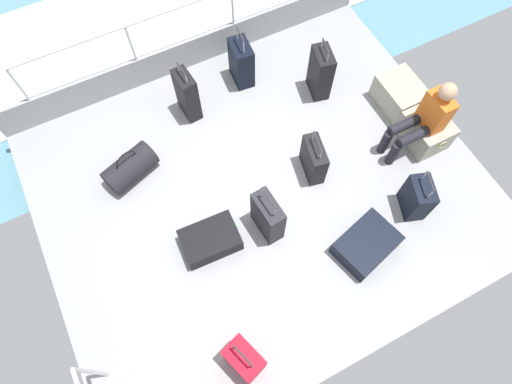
{
  "coord_description": "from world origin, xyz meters",
  "views": [
    {
      "loc": [
        1.99,
        -1.1,
        4.75
      ],
      "look_at": [
        0.12,
        -0.14,
        0.25
      ],
      "focal_mm": 30.36,
      "sensor_mm": 36.0,
      "label": 1
    }
  ],
  "objects_px": {
    "passenger_seated": "(424,119)",
    "suitcase_2": "(268,217)",
    "suitcase_1": "(417,198)",
    "suitcase_8": "(320,73)",
    "suitcase_4": "(187,95)",
    "duffel_bag": "(130,168)",
    "suitcase_3": "(366,245)",
    "suitcase_5": "(210,240)",
    "cargo_crate_0": "(399,95)",
    "cargo_crate_1": "(426,130)",
    "suitcase_6": "(314,160)",
    "suitcase_7": "(244,360)",
    "suitcase_0": "(241,63)"
  },
  "relations": [
    {
      "from": "cargo_crate_0",
      "to": "suitcase_4",
      "type": "bearing_deg",
      "value": -114.3
    },
    {
      "from": "suitcase_1",
      "to": "suitcase_4",
      "type": "height_order",
      "value": "suitcase_4"
    },
    {
      "from": "suitcase_0",
      "to": "suitcase_2",
      "type": "bearing_deg",
      "value": -18.76
    },
    {
      "from": "suitcase_2",
      "to": "suitcase_6",
      "type": "relative_size",
      "value": 1.24
    },
    {
      "from": "suitcase_1",
      "to": "suitcase_8",
      "type": "height_order",
      "value": "suitcase_8"
    },
    {
      "from": "passenger_seated",
      "to": "suitcase_2",
      "type": "height_order",
      "value": "passenger_seated"
    },
    {
      "from": "suitcase_4",
      "to": "suitcase_6",
      "type": "xyz_separation_m",
      "value": [
        1.48,
        0.98,
        -0.1
      ]
    },
    {
      "from": "suitcase_3",
      "to": "suitcase_7",
      "type": "height_order",
      "value": "suitcase_7"
    },
    {
      "from": "suitcase_3",
      "to": "suitcase_0",
      "type": "bearing_deg",
      "value": -176.77
    },
    {
      "from": "cargo_crate_0",
      "to": "suitcase_8",
      "type": "relative_size",
      "value": 0.77
    },
    {
      "from": "suitcase_2",
      "to": "duffel_bag",
      "type": "height_order",
      "value": "suitcase_2"
    },
    {
      "from": "suitcase_5",
      "to": "suitcase_1",
      "type": "bearing_deg",
      "value": 73.83
    },
    {
      "from": "suitcase_0",
      "to": "duffel_bag",
      "type": "xyz_separation_m",
      "value": [
        0.72,
        -1.86,
        -0.14
      ]
    },
    {
      "from": "suitcase_2",
      "to": "passenger_seated",
      "type": "bearing_deg",
      "value": 94.46
    },
    {
      "from": "suitcase_3",
      "to": "suitcase_5",
      "type": "height_order",
      "value": "suitcase_3"
    },
    {
      "from": "cargo_crate_0",
      "to": "passenger_seated",
      "type": "distance_m",
      "value": 0.75
    },
    {
      "from": "suitcase_1",
      "to": "suitcase_2",
      "type": "height_order",
      "value": "suitcase_2"
    },
    {
      "from": "suitcase_3",
      "to": "duffel_bag",
      "type": "bearing_deg",
      "value": -136.17
    },
    {
      "from": "cargo_crate_1",
      "to": "suitcase_5",
      "type": "height_order",
      "value": "cargo_crate_1"
    },
    {
      "from": "cargo_crate_1",
      "to": "suitcase_6",
      "type": "relative_size",
      "value": 0.89
    },
    {
      "from": "cargo_crate_0",
      "to": "suitcase_2",
      "type": "xyz_separation_m",
      "value": [
        0.77,
        -2.36,
        0.13
      ]
    },
    {
      "from": "suitcase_6",
      "to": "suitcase_8",
      "type": "height_order",
      "value": "suitcase_8"
    },
    {
      "from": "passenger_seated",
      "to": "suitcase_0",
      "type": "height_order",
      "value": "passenger_seated"
    },
    {
      "from": "passenger_seated",
      "to": "suitcase_4",
      "type": "bearing_deg",
      "value": -127.28
    },
    {
      "from": "duffel_bag",
      "to": "suitcase_7",
      "type": "bearing_deg",
      "value": 5.78
    },
    {
      "from": "suitcase_1",
      "to": "suitcase_4",
      "type": "xyz_separation_m",
      "value": [
        -2.46,
        -1.78,
        0.09
      ]
    },
    {
      "from": "cargo_crate_1",
      "to": "suitcase_6",
      "type": "xyz_separation_m",
      "value": [
        -0.25,
        -1.48,
        0.06
      ]
    },
    {
      "from": "duffel_bag",
      "to": "suitcase_6",
      "type": "bearing_deg",
      "value": 64.48
    },
    {
      "from": "passenger_seated",
      "to": "suitcase_6",
      "type": "bearing_deg",
      "value": -100.93
    },
    {
      "from": "duffel_bag",
      "to": "suitcase_8",
      "type": "bearing_deg",
      "value": 91.7
    },
    {
      "from": "cargo_crate_0",
      "to": "cargo_crate_1",
      "type": "distance_m",
      "value": 0.61
    },
    {
      "from": "suitcase_5",
      "to": "suitcase_8",
      "type": "height_order",
      "value": "suitcase_8"
    },
    {
      "from": "passenger_seated",
      "to": "suitcase_7",
      "type": "bearing_deg",
      "value": -65.7
    },
    {
      "from": "suitcase_7",
      "to": "duffel_bag",
      "type": "distance_m",
      "value": 2.58
    },
    {
      "from": "cargo_crate_1",
      "to": "suitcase_2",
      "type": "relative_size",
      "value": 0.72
    },
    {
      "from": "cargo_crate_0",
      "to": "suitcase_6",
      "type": "distance_m",
      "value": 1.56
    },
    {
      "from": "suitcase_1",
      "to": "suitcase_2",
      "type": "distance_m",
      "value": 1.73
    },
    {
      "from": "suitcase_4",
      "to": "cargo_crate_0",
      "type": "bearing_deg",
      "value": 65.7
    },
    {
      "from": "cargo_crate_1",
      "to": "suitcase_4",
      "type": "relative_size",
      "value": 0.71
    },
    {
      "from": "duffel_bag",
      "to": "suitcase_1",
      "type": "bearing_deg",
      "value": 55.37
    },
    {
      "from": "suitcase_0",
      "to": "cargo_crate_1",
      "type": "bearing_deg",
      "value": 39.93
    },
    {
      "from": "suitcase_1",
      "to": "suitcase_6",
      "type": "distance_m",
      "value": 1.26
    },
    {
      "from": "suitcase_6",
      "to": "suitcase_7",
      "type": "height_order",
      "value": "suitcase_7"
    },
    {
      "from": "suitcase_5",
      "to": "suitcase_6",
      "type": "relative_size",
      "value": 0.98
    },
    {
      "from": "suitcase_3",
      "to": "suitcase_6",
      "type": "bearing_deg",
      "value": -178.52
    },
    {
      "from": "suitcase_6",
      "to": "suitcase_5",
      "type": "bearing_deg",
      "value": -78.52
    },
    {
      "from": "passenger_seated",
      "to": "suitcase_5",
      "type": "distance_m",
      "value": 2.84
    },
    {
      "from": "suitcase_2",
      "to": "suitcase_0",
      "type": "bearing_deg",
      "value": 161.24
    },
    {
      "from": "suitcase_6",
      "to": "cargo_crate_0",
      "type": "bearing_deg",
      "value": 103.24
    },
    {
      "from": "suitcase_4",
      "to": "duffel_bag",
      "type": "height_order",
      "value": "suitcase_4"
    }
  ]
}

